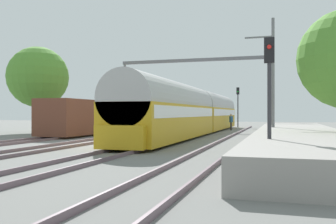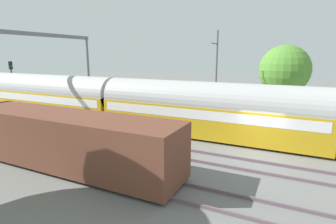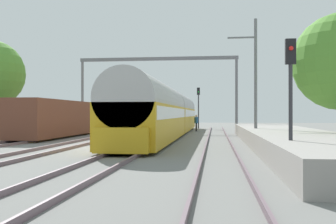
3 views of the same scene
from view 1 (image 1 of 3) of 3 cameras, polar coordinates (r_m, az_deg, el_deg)
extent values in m
plane|color=slate|center=(21.95, -7.82, -4.92)|extent=(120.00, 120.00, 0.00)
cube|color=#69545E|center=(25.64, -22.22, -4.04)|extent=(0.08, 60.00, 0.16)
cube|color=#69545E|center=(24.76, -19.63, -4.19)|extent=(0.08, 60.00, 0.16)
cube|color=#69545E|center=(23.24, -14.15, -4.45)|extent=(0.08, 60.00, 0.16)
cube|color=#69545E|center=(22.54, -11.01, -4.59)|extent=(0.08, 60.00, 0.16)
cube|color=#69545E|center=(21.41, -4.46, -4.83)|extent=(0.08, 60.00, 0.16)
cube|color=#69545E|center=(20.94, -0.78, -4.93)|extent=(0.08, 60.00, 0.16)
cube|color=#69545E|center=(20.28, 6.67, -5.08)|extent=(0.08, 60.00, 0.16)
cube|color=#69545E|center=(20.09, 10.72, -5.13)|extent=(0.08, 60.00, 0.16)
cube|color=gray|center=(21.97, 19.36, -3.73)|extent=(4.40, 28.00, 0.90)
cube|color=gold|center=(24.88, 0.40, -1.46)|extent=(2.90, 16.00, 2.20)
cube|color=white|center=(24.88, 0.40, 0.00)|extent=(2.93, 15.36, 0.64)
cylinder|color=#AFAFAF|center=(24.89, 0.40, 1.54)|extent=(2.84, 16.00, 2.84)
cube|color=gold|center=(40.83, 6.85, -0.95)|extent=(2.90, 16.00, 2.20)
cube|color=white|center=(40.83, 6.85, -0.07)|extent=(2.93, 15.36, 0.64)
cylinder|color=#AFAFAF|center=(40.84, 6.85, 0.87)|extent=(2.84, 16.00, 2.84)
cube|color=gold|center=(17.15, -7.38, -3.87)|extent=(2.40, 0.50, 1.10)
cube|color=brown|center=(32.67, -11.33, -0.71)|extent=(2.80, 13.00, 2.70)
cube|color=black|center=(32.71, -11.33, -2.99)|extent=(2.52, 11.96, 0.10)
cylinder|color=#2C2C2C|center=(40.21, 9.63, -2.15)|extent=(0.25, 0.25, 0.85)
cube|color=#285684|center=(40.19, 9.63, -1.09)|extent=(0.43, 0.47, 0.64)
sphere|color=tan|center=(40.19, 9.63, -0.47)|extent=(0.24, 0.24, 0.24)
cylinder|color=#2D2D33|center=(13.70, 15.25, -0.23)|extent=(0.14, 0.14, 3.60)
cube|color=black|center=(13.88, 15.24, 9.11)|extent=(0.36, 0.20, 0.90)
sphere|color=red|center=(13.78, 15.23, 9.61)|extent=(0.16, 0.16, 0.16)
cylinder|color=#2D2D33|center=(48.08, 10.65, 0.16)|extent=(0.14, 0.14, 4.19)
cube|color=black|center=(48.17, 10.65, 3.19)|extent=(0.36, 0.20, 0.90)
sphere|color=#19D133|center=(48.04, 10.63, 3.10)|extent=(0.16, 0.16, 0.16)
cylinder|color=slate|center=(43.85, -6.63, 2.36)|extent=(0.28, 0.28, 7.50)
cylinder|color=slate|center=(40.28, 15.56, 2.58)|extent=(0.28, 0.28, 7.50)
cube|color=slate|center=(41.65, 3.98, 7.92)|extent=(16.95, 0.24, 0.36)
cylinder|color=slate|center=(25.18, 15.78, 4.81)|extent=(0.20, 0.20, 8.00)
cube|color=slate|center=(25.60, 13.72, 11.05)|extent=(1.80, 0.10, 0.10)
cylinder|color=#4C3826|center=(36.90, -19.29, -0.59)|extent=(0.36, 0.36, 3.09)
sphere|color=#518E31|center=(37.06, -19.28, 5.09)|extent=(5.65, 5.65, 5.65)
camera|label=2|loc=(31.21, -37.41, 7.28)|focal=28.62mm
camera|label=3|loc=(3.05, -82.59, 0.56)|focal=41.48mm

